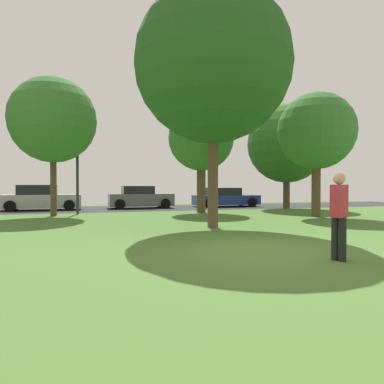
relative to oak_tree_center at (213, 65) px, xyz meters
The scene contains 12 objects.
ground_plane 7.38m from the oak_tree_center, 97.46° to the right, with size 44.00×44.00×0.00m, color #47702D.
road_strip 12.81m from the oak_tree_center, 93.00° to the left, with size 44.00×6.40×0.01m, color #28282B.
oak_tree_center is the anchor object (origin of this frame).
oak_tree_right 6.98m from the oak_tree_center, 22.32° to the left, with size 3.67×3.67×5.93m.
oak_tree_left 7.28m from the oak_tree_center, 74.27° to the left, with size 3.64×3.64×5.95m.
maple_tree_near 8.95m from the oak_tree_center, 130.26° to the left, with size 4.16×4.16×6.77m.
birch_tree_lone 11.69m from the oak_tree_center, 44.83° to the left, with size 5.04×5.04×6.70m.
person_catcher 7.69m from the oak_tree_center, 86.57° to the right, with size 0.38×0.32×1.74m.
parked_car_silver 14.17m from the oak_tree_center, 120.69° to the left, with size 4.55×2.02×1.52m.
parked_car_grey 12.57m from the oak_tree_center, 93.58° to the left, with size 4.15×1.99×1.46m.
parked_car_blue 13.57m from the oak_tree_center, 65.03° to the left, with size 4.53×2.11×1.33m.
street_lamp_post 9.59m from the oak_tree_center, 121.22° to the left, with size 0.14×0.14×4.50m, color #2D2D33.
Camera 1 is at (-3.92, -7.21, 1.49)m, focal length 33.18 mm.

